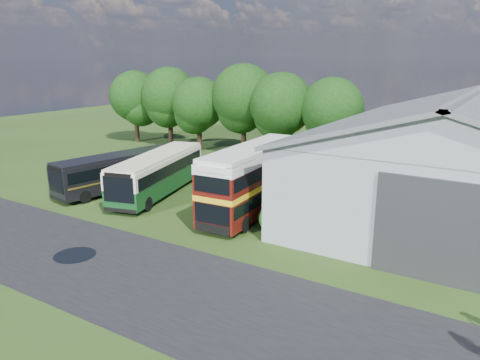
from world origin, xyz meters
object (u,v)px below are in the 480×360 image
Objects in this scene: storage_shed at (469,152)px; bus_dark_single at (119,171)px; bus_green_single at (158,173)px; bus_maroon_double at (254,180)px.

bus_dark_single is at bearing -160.07° from storage_shed.
bus_dark_single is at bearing 178.33° from bus_green_single.
storage_shed is at bearing 6.35° from bus_green_single.
bus_green_single is at bearing 176.98° from bus_maroon_double.
bus_maroon_double is (-12.00, -7.78, -1.88)m from storage_shed.
bus_green_single is 8.45m from bus_maroon_double.
bus_green_single is at bearing -158.98° from storage_shed.
bus_green_single is at bearing 23.23° from bus_dark_single.
bus_dark_single is (-3.36, -0.78, -0.11)m from bus_green_single.
bus_maroon_double is at bearing -147.04° from storage_shed.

